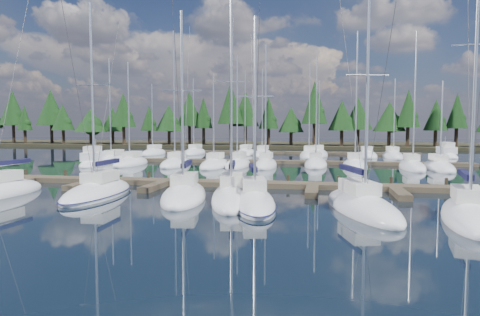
% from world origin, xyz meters
% --- Properties ---
extents(ground, '(260.00, 260.00, 0.00)m').
position_xyz_m(ground, '(0.00, 30.00, 0.00)').
color(ground, black).
rests_on(ground, ground).
extents(far_shore, '(220.00, 30.00, 0.60)m').
position_xyz_m(far_shore, '(0.00, 90.00, 0.30)').
color(far_shore, '#2B2818').
rests_on(far_shore, ground).
extents(main_dock, '(44.00, 6.13, 0.90)m').
position_xyz_m(main_dock, '(0.00, 17.36, 0.20)').
color(main_dock, brown).
rests_on(main_dock, ground).
extents(back_docks, '(50.00, 21.80, 0.40)m').
position_xyz_m(back_docks, '(0.00, 49.58, 0.20)').
color(back_docks, brown).
rests_on(back_docks, ground).
extents(front_sailboat_1, '(3.48, 9.21, 13.76)m').
position_xyz_m(front_sailboat_1, '(-8.46, 11.19, 0.28)').
color(front_sailboat_1, white).
rests_on(front_sailboat_1, ground).
extents(front_sailboat_2, '(4.17, 8.48, 12.90)m').
position_xyz_m(front_sailboat_2, '(-2.24, 11.09, 0.28)').
color(front_sailboat_2, white).
rests_on(front_sailboat_2, ground).
extents(front_sailboat_3, '(4.15, 9.68, 13.80)m').
position_xyz_m(front_sailboat_3, '(0.97, 11.06, 0.29)').
color(front_sailboat_3, white).
rests_on(front_sailboat_3, ground).
extents(front_sailboat_4, '(4.23, 8.47, 11.90)m').
position_xyz_m(front_sailboat_4, '(2.71, 9.38, 0.28)').
color(front_sailboat_4, white).
rests_on(front_sailboat_4, ground).
extents(front_sailboat_5, '(5.14, 9.78, 13.82)m').
position_xyz_m(front_sailboat_5, '(8.89, 9.21, 0.29)').
color(front_sailboat_5, white).
rests_on(front_sailboat_5, ground).
extents(front_sailboat_6, '(3.76, 8.59, 15.97)m').
position_xyz_m(front_sailboat_6, '(13.99, 7.60, 0.32)').
color(front_sailboat_6, white).
rests_on(front_sailboat_6, ground).
extents(back_sailboat_rows, '(43.84, 32.87, 16.94)m').
position_xyz_m(back_sailboat_rows, '(-0.35, 44.94, 0.27)').
color(back_sailboat_rows, white).
rests_on(back_sailboat_rows, ground).
extents(motor_yacht_left, '(4.17, 8.26, 3.93)m').
position_xyz_m(motor_yacht_left, '(-21.05, 32.83, 0.44)').
color(motor_yacht_left, white).
rests_on(motor_yacht_left, ground).
extents(motor_yacht_right, '(2.78, 7.86, 3.89)m').
position_xyz_m(motor_yacht_right, '(25.86, 55.78, 0.44)').
color(motor_yacht_right, white).
rests_on(motor_yacht_right, ground).
extents(tree_line, '(183.65, 11.83, 14.08)m').
position_xyz_m(tree_line, '(0.42, 80.19, 7.57)').
color(tree_line, black).
rests_on(tree_line, far_shore).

